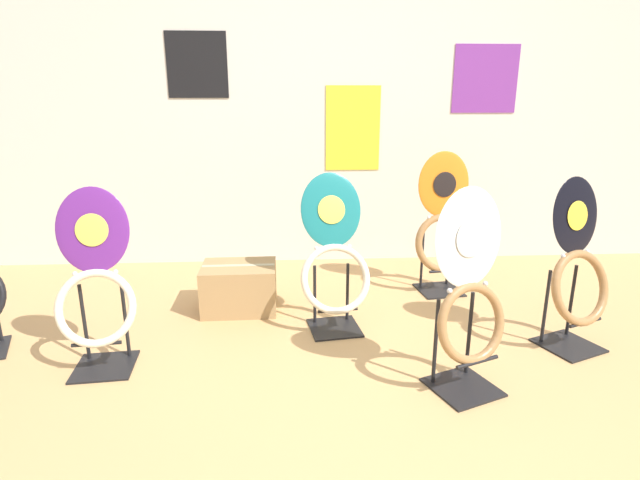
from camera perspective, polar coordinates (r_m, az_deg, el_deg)
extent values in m
plane|color=tan|center=(2.10, 7.48, -21.99)|extent=(14.00, 14.00, 0.00)
cube|color=silver|center=(3.93, 1.76, 16.25)|extent=(8.00, 0.06, 2.60)
cube|color=black|center=(3.94, -13.88, 18.86)|extent=(0.44, 0.01, 0.46)
cube|color=yellow|center=(3.92, 3.78, 12.60)|extent=(0.42, 0.01, 0.63)
cube|color=purple|center=(4.16, 18.40, 17.07)|extent=(0.50, 0.01, 0.50)
cube|color=black|center=(3.55, 13.42, -5.58)|extent=(0.31, 0.31, 0.01)
cylinder|color=black|center=(3.52, 11.58, -2.06)|extent=(0.02, 0.02, 0.40)
cylinder|color=black|center=(3.60, 14.47, -1.85)|extent=(0.02, 0.02, 0.40)
cylinder|color=black|center=(3.43, 14.13, -3.44)|extent=(0.22, 0.05, 0.02)
torus|color=#9E7042|center=(3.42, 13.94, -0.35)|extent=(0.41, 0.20, 0.40)
ellipsoid|color=orange|center=(3.39, 13.96, 6.20)|extent=(0.36, 0.10, 0.43)
ellipsoid|color=black|center=(3.37, 14.08, 6.17)|extent=(0.16, 0.04, 0.16)
sphere|color=silver|center=(3.38, 12.33, 2.53)|extent=(0.02, 0.02, 0.02)
sphere|color=silver|center=(3.46, 15.30, 2.64)|extent=(0.02, 0.02, 0.02)
cube|color=black|center=(2.92, 1.67, -10.01)|extent=(0.32, 0.32, 0.01)
cylinder|color=black|center=(2.91, -0.60, -6.22)|extent=(0.02, 0.02, 0.35)
cylinder|color=black|center=(2.95, 3.16, -5.92)|extent=(0.02, 0.02, 0.35)
cylinder|color=black|center=(2.79, 2.05, -8.01)|extent=(0.22, 0.05, 0.02)
torus|color=beige|center=(2.78, 1.82, -4.46)|extent=(0.42, 0.26, 0.37)
ellipsoid|color=#197075|center=(2.80, 1.26, 3.47)|extent=(0.36, 0.18, 0.41)
ellipsoid|color=#EADB4C|center=(2.78, 1.33, 3.49)|extent=(0.16, 0.07, 0.16)
sphere|color=silver|center=(2.78, -0.42, -0.94)|extent=(0.02, 0.02, 0.02)
sphere|color=silver|center=(2.82, 3.37, -0.72)|extent=(0.02, 0.02, 0.02)
cube|color=black|center=(2.76, -23.35, -13.14)|extent=(0.30, 0.30, 0.01)
cylinder|color=black|center=(2.77, -25.33, -8.48)|extent=(0.02, 0.02, 0.40)
cylinder|color=black|center=(2.72, -21.35, -8.47)|extent=(0.02, 0.02, 0.40)
cylinder|color=black|center=(2.62, -24.17, -10.78)|extent=(0.22, 0.04, 0.02)
torus|color=beige|center=(2.60, -24.25, -7.11)|extent=(0.39, 0.21, 0.36)
ellipsoid|color=#60237F|center=(2.59, -24.55, 1.06)|extent=(0.34, 0.14, 0.41)
ellipsoid|color=#E5CC4C|center=(2.58, -24.64, 1.04)|extent=(0.15, 0.05, 0.15)
sphere|color=silver|center=(2.63, -26.22, -3.49)|extent=(0.02, 0.02, 0.02)
sphere|color=silver|center=(2.58, -22.31, -3.39)|extent=(0.02, 0.02, 0.02)
cube|color=black|center=(3.04, 26.47, -10.73)|extent=(0.36, 0.36, 0.01)
cylinder|color=black|center=(2.94, 24.39, -6.93)|extent=(0.02, 0.02, 0.41)
cylinder|color=black|center=(3.08, 26.79, -6.17)|extent=(0.02, 0.02, 0.41)
cylinder|color=black|center=(2.93, 28.05, -8.32)|extent=(0.21, 0.10, 0.02)
torus|color=#9E7042|center=(2.90, 27.62, -4.86)|extent=(0.43, 0.30, 0.39)
ellipsoid|color=black|center=(2.85, 27.17, 2.51)|extent=(0.33, 0.20, 0.39)
ellipsoid|color=yellow|center=(2.85, 27.38, 2.49)|extent=(0.15, 0.08, 0.15)
sphere|color=silver|center=(2.81, 26.03, -1.67)|extent=(0.02, 0.02, 0.02)
sphere|color=silver|center=(2.95, 28.23, -1.18)|extent=(0.02, 0.02, 0.02)
cube|color=black|center=(2.48, 15.96, -15.87)|extent=(0.36, 0.36, 0.01)
cylinder|color=black|center=(2.38, 13.08, -11.23)|extent=(0.02, 0.02, 0.41)
cylinder|color=black|center=(2.49, 16.70, -10.16)|extent=(0.02, 0.02, 0.41)
cylinder|color=black|center=(2.34, 17.54, -13.15)|extent=(0.21, 0.10, 0.02)
torus|color=#9E7042|center=(2.31, 16.94, -9.11)|extent=(0.39, 0.26, 0.36)
ellipsoid|color=white|center=(2.22, 16.65, 0.26)|extent=(0.36, 0.20, 0.44)
ellipsoid|color=silver|center=(2.21, 16.94, 0.19)|extent=(0.16, 0.08, 0.17)
sphere|color=silver|center=(2.21, 14.60, -5.64)|extent=(0.02, 0.02, 0.02)
sphere|color=silver|center=(2.34, 18.38, -4.76)|extent=(0.02, 0.02, 0.02)
cube|color=#A37F51|center=(3.16, -9.19, -5.37)|extent=(0.46, 0.34, 0.29)
cube|color=#B7AD89|center=(3.11, -9.31, -2.87)|extent=(0.44, 0.04, 0.00)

